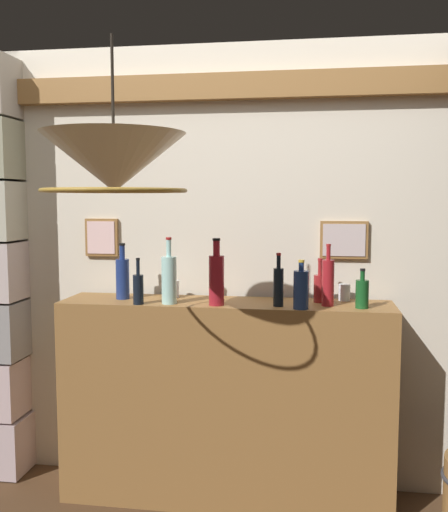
{
  "coord_description": "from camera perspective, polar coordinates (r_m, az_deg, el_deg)",
  "views": [
    {
      "loc": [
        0.45,
        -2.16,
        1.64
      ],
      "look_at": [
        0.0,
        0.79,
        1.35
      ],
      "focal_mm": 40.46,
      "sensor_mm": 36.0,
      "label": 1
    }
  ],
  "objects": [
    {
      "name": "liquor_bottle_rum",
      "position": [
        3.02,
        -5.45,
        -2.26
      ],
      "size": [
        0.08,
        0.08,
        0.35
      ],
      "color": "#A5DAD3",
      "rests_on": "bar_shelf_unit"
    },
    {
      "name": "liquor_bottle_amaro",
      "position": [
        2.89,
        7.62,
        -3.26
      ],
      "size": [
        0.08,
        0.08,
        0.25
      ],
      "color": "navy",
      "rests_on": "bar_shelf_unit"
    },
    {
      "name": "glass_tumbler_rocks",
      "position": [
        3.17,
        11.81,
        -3.54
      ],
      "size": [
        0.06,
        0.06,
        0.09
      ],
      "color": "silver",
      "rests_on": "bar_shelf_unit"
    },
    {
      "name": "liquor_bottle_gin",
      "position": [
        2.99,
        10.24,
        -2.52
      ],
      "size": [
        0.06,
        0.06,
        0.32
      ],
      "color": "maroon",
      "rests_on": "bar_shelf_unit"
    },
    {
      "name": "pendant_lamp",
      "position": [
        2.34,
        -10.82,
        8.9
      ],
      "size": [
        0.58,
        0.58,
        0.61
      ],
      "color": "#EFE5C6"
    },
    {
      "name": "bar_shelf_unit",
      "position": [
        3.22,
        0.14,
        -14.2
      ],
      "size": [
        1.77,
        0.37,
        1.1
      ],
      "primitive_type": "cube",
      "color": "olive",
      "rests_on": "ground"
    },
    {
      "name": "liquor_bottle_mezcal",
      "position": [
        3.09,
        9.46,
        -3.05
      ],
      "size": [
        0.07,
        0.07,
        0.23
      ],
      "color": "maroon",
      "rests_on": "bar_shelf_unit"
    },
    {
      "name": "liquor_bottle_whiskey",
      "position": [
        2.97,
        13.5,
        -3.59
      ],
      "size": [
        0.07,
        0.07,
        0.2
      ],
      "color": "#174D20",
      "rests_on": "bar_shelf_unit"
    },
    {
      "name": "glass_tumbler_highball",
      "position": [
        3.22,
        -5.13,
        -3.25
      ],
      "size": [
        0.08,
        0.08,
        0.09
      ],
      "color": "silver",
      "rests_on": "bar_shelf_unit"
    },
    {
      "name": "liquor_bottle_tequila",
      "position": [
        3.2,
        -10.0,
        -2.08
      ],
      "size": [
        0.07,
        0.07,
        0.31
      ],
      "color": "navy",
      "rests_on": "bar_shelf_unit"
    },
    {
      "name": "liquor_bottle_bourbon",
      "position": [
        2.96,
        -0.75,
        -2.21
      ],
      "size": [
        0.08,
        0.08,
        0.35
      ],
      "color": "maroon",
      "rests_on": "bar_shelf_unit"
    },
    {
      "name": "liquor_bottle_brandy",
      "position": [
        3.02,
        -8.47,
        -3.16
      ],
      "size": [
        0.05,
        0.05,
        0.24
      ],
      "color": "black",
      "rests_on": "bar_shelf_unit"
    },
    {
      "name": "liquor_bottle_scotch",
      "position": [
        2.95,
        5.4,
        -2.93
      ],
      "size": [
        0.05,
        0.05,
        0.27
      ],
      "color": "black",
      "rests_on": "bar_shelf_unit"
    },
    {
      "name": "panelled_rear_partition",
      "position": [
        3.3,
        0.82,
        -0.03
      ],
      "size": [
        3.46,
        0.15,
        2.5
      ],
      "color": "beige",
      "rests_on": "ground"
    }
  ]
}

